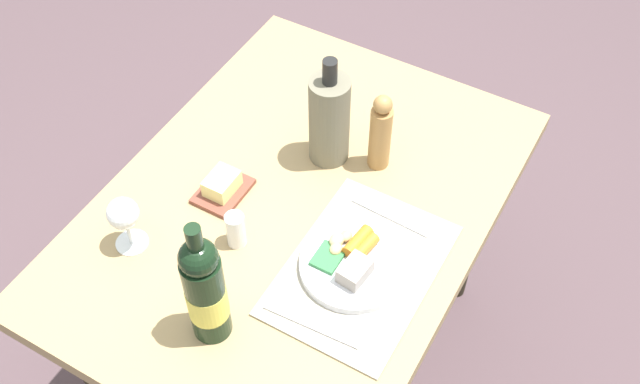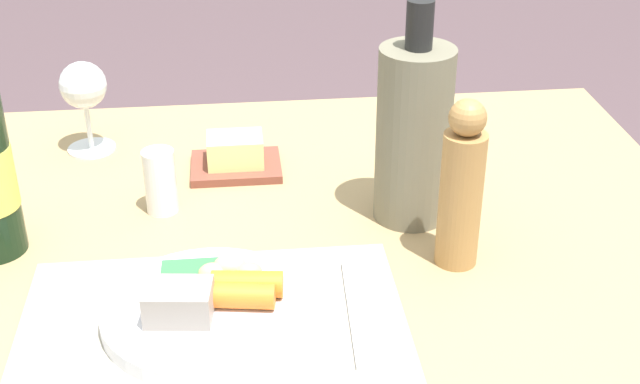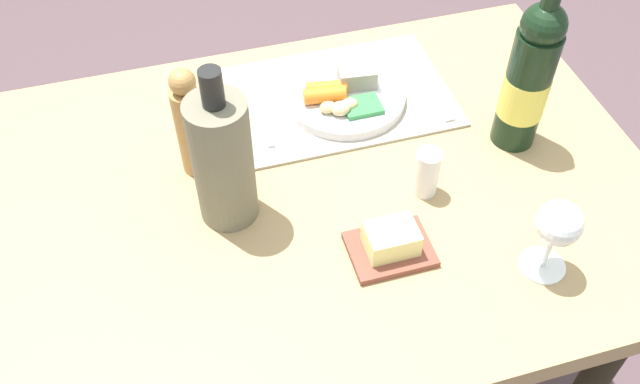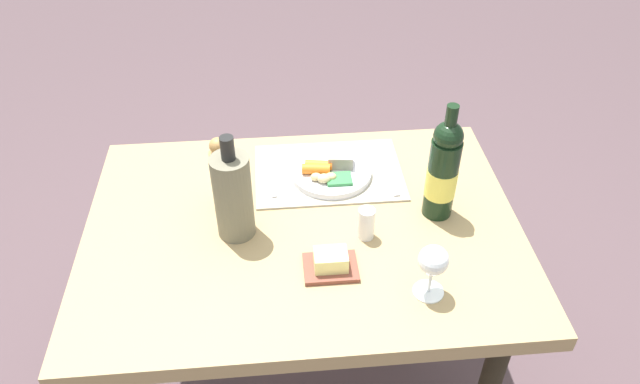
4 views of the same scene
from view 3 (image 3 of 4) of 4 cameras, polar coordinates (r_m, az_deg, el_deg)
The scene contains 11 objects.
dining_table at distance 1.25m, azimuth 0.53°, elevation -2.22°, with size 1.13×0.83×0.76m.
placemat at distance 1.35m, azimuth 1.63°, elevation 7.91°, with size 0.42×0.29×0.01m, color #A59D8C.
dinner_plate at distance 1.32m, azimuth 2.02°, elevation 8.08°, with size 0.23×0.23×0.06m.
fork at distance 1.38m, azimuth 8.76°, elevation 8.67°, with size 0.02×0.21×0.01m, color silver.
knife at distance 1.31m, azimuth -4.79°, elevation 6.63°, with size 0.01×0.19×0.01m, color silver.
pepper_mill at distance 1.16m, azimuth -10.69°, elevation 5.54°, with size 0.05×0.05×0.21m.
butter_dish at distance 1.08m, azimuth 5.87°, elevation -4.25°, with size 0.13×0.10×0.05m.
salt_shaker at distance 1.16m, azimuth 8.83°, elevation 1.59°, with size 0.04×0.04×0.09m, color white.
wine_glass at distance 1.06m, azimuth 19.11°, elevation -2.69°, with size 0.07×0.07×0.14m.
wine_bottle at distance 1.23m, azimuth 16.87°, elevation 9.01°, with size 0.08×0.08×0.33m.
cooler_bottle at distance 1.07m, azimuth -8.06°, elevation 2.65°, with size 0.10×0.10×0.29m.
Camera 3 is at (0.23, 0.76, 1.63)m, focal length 38.68 mm.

